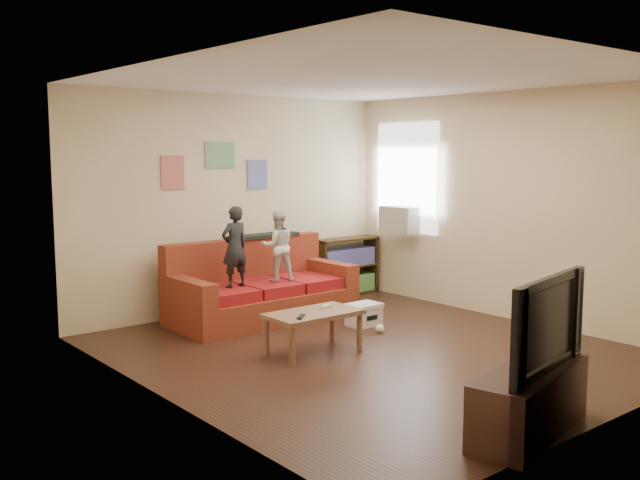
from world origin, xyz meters
TOP-DOWN VIEW (x-y plane):
  - room_shell at (0.00, 0.00)m, footprint 4.52×5.02m
  - sofa at (-0.06, 1.87)m, footprint 2.21×1.02m
  - child_a at (-0.51, 1.70)m, footprint 0.35×0.24m
  - child_b at (0.09, 1.70)m, footprint 0.49×0.44m
  - coffee_table at (-0.50, 0.29)m, footprint 0.94×0.52m
  - remote at (-0.75, 0.17)m, footprint 0.17×0.15m
  - game_controller at (-0.30, 0.34)m, footprint 0.15×0.07m
  - bookshelf at (1.70, 2.30)m, footprint 0.99×0.30m
  - window at (2.22, 1.65)m, footprint 0.04×1.08m
  - ac_unit at (2.10, 1.65)m, footprint 0.28×0.55m
  - artwork_left at (-0.85, 2.48)m, footprint 0.30×0.01m
  - artwork_center at (-0.20, 2.48)m, footprint 0.42×0.01m
  - artwork_right at (0.35, 2.48)m, footprint 0.30×0.01m
  - file_box at (0.66, 0.81)m, footprint 0.38×0.29m
  - tv_stand at (-0.57, -2.25)m, footprint 1.32×0.70m
  - television at (-0.57, -2.25)m, footprint 1.18×0.40m
  - tissue at (0.58, 0.46)m, footprint 0.11×0.11m

SIDE VIEW (x-z plane):
  - tissue at x=0.58m, z-range 0.00..0.09m
  - file_box at x=0.66m, z-range 0.00..0.26m
  - tv_stand at x=-0.57m, z-range 0.00..0.47m
  - sofa at x=-0.06m, z-range -0.16..0.81m
  - bookshelf at x=1.70m, z-range -0.04..0.75m
  - coffee_table at x=-0.50m, z-range 0.15..0.58m
  - remote at x=-0.75m, z-range 0.42..0.44m
  - game_controller at x=-0.30m, z-range 0.42..0.46m
  - television at x=-0.57m, z-range 0.47..1.15m
  - child_b at x=0.09m, z-range 0.46..1.30m
  - child_a at x=-0.51m, z-range 0.46..1.39m
  - ac_unit at x=2.10m, z-range 0.91..1.26m
  - room_shell at x=0.00m, z-range -0.01..2.71m
  - window at x=2.22m, z-range 0.90..2.38m
  - artwork_right at x=0.35m, z-range 1.51..1.89m
  - artwork_left at x=-0.85m, z-range 1.55..1.95m
  - artwork_center at x=-0.20m, z-range 1.79..2.11m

